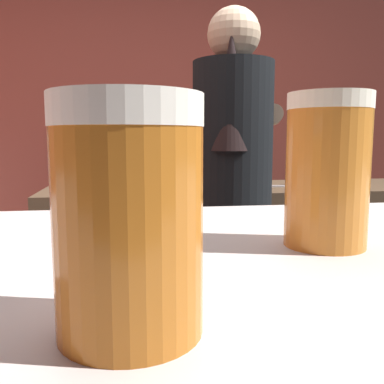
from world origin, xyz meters
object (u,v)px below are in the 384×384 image
Objects in this scene: bottle_soy at (127,138)px; pint_glass_far at (129,216)px; bottle_hot_sauce at (177,138)px; chefs_knife at (266,186)px; bartender at (232,180)px; knife_block at (331,166)px; mixing_bowl at (159,183)px; bottle_olive_oil at (199,141)px; bottle_vinegar at (161,141)px; pint_glass_near at (327,171)px.

pint_glass_far is at bearing -89.12° from bottle_soy.
bottle_hot_sauce is 0.42m from bottle_soy.
chefs_knife is 1.81× the size of pint_glass_far.
bartender is at bearing -73.59° from bottle_soy.
knife_block is 2.12× the size of pint_glass_far.
chefs_knife is 2.05m from pint_glass_far.
bottle_soy is at bearing 90.88° from pint_glass_far.
mixing_bowl is 1.29m from bottle_olive_oil.
chefs_knife is 1.41m from bottle_soy.
pint_glass_far is (-0.70, -1.92, 0.22)m from chefs_knife.
bottle_vinegar is (0.09, 1.14, 0.21)m from mixing_bowl.
bottle_vinegar is at bearing 86.08° from pint_glass_far.
bottle_vinegar reaches higher than mixing_bowl.
bartender is 7.04× the size of chefs_knife.
pint_glass_far reaches higher than mixing_bowl.
bottle_olive_oil is (0.34, 3.03, 0.01)m from pint_glass_near.
bottle_hot_sauce is 0.16m from bottle_vinegar.
pint_glass_near is 0.26m from pint_glass_far.
pint_glass_far is 3.21m from bottle_hot_sauce.
pint_glass_near is at bearing -96.36° from bottle_olive_oil.
knife_block is 1.47m from bottle_vinegar.
knife_block reaches higher than chefs_knife.
bottle_hot_sauce is at bearing 109.09° from chefs_knife.
bottle_vinegar is (0.21, 3.13, 0.02)m from pint_glass_far.
bottle_hot_sauce is (-0.73, 1.23, 0.16)m from knife_block.
pint_glass_near is at bearing -102.04° from chefs_knife.
bartender is 1.65m from bottle_soy.
mixing_bowl is 0.99× the size of bottle_olive_oil.
pint_glass_near is at bearing -87.96° from mixing_bowl.
pint_glass_near is 2.97m from bottle_vinegar.
chefs_knife is (0.57, -0.07, -0.02)m from mixing_bowl.
bottle_hot_sauce reaches higher than knife_block.
pint_glass_far is at bearing -106.00° from chefs_knife.
bottle_soy is (-0.58, -0.10, 0.02)m from bottle_olive_oil.
chefs_knife is 1.34m from bottle_hot_sauce.
bottle_olive_oil is at bearing 10.17° from bottle_soy.
bottle_hot_sauce is 1.31× the size of bottle_vinegar.
bottle_hot_sauce is at bearing 14.08° from bottle_soy.
bottle_vinegar reaches higher than pint_glass_far.
pint_glass_near is at bearing 40.39° from pint_glass_far.
bottle_hot_sauce is at bearing 83.64° from pint_glass_far.
knife_block is (0.67, 0.44, 0.02)m from bartender.
knife_block is 2.00m from pint_glass_near.
bottle_olive_oil is at bearing 14.26° from bartender.
bartender reaches higher than mixing_bowl.
bottle_vinegar reaches higher than bottle_olive_oil.
bottle_soy is at bearing 134.92° from knife_block.
bartender reaches higher than chefs_knife.
pint_glass_near is (-0.89, -1.79, 0.13)m from knife_block.
pint_glass_near is 0.68× the size of bottle_soy.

